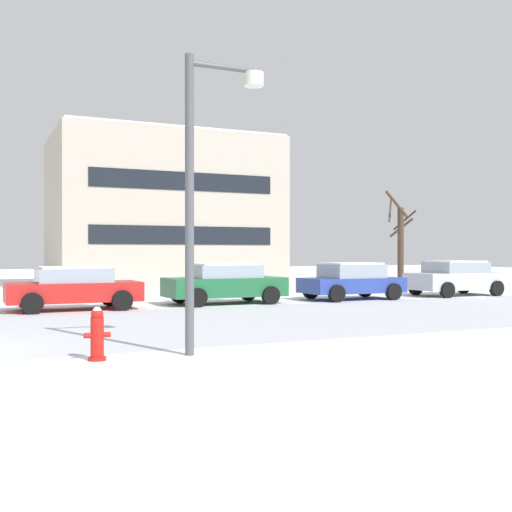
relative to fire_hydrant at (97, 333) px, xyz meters
name	(u,v)px	position (x,y,z in m)	size (l,w,h in m)	color
fire_hydrant	(97,333)	(0.00, 0.00, 0.00)	(0.44, 0.30, 0.90)	red
street_lamp	(204,172)	(1.85, -0.12, 2.80)	(1.50, 0.36, 5.31)	#4C4F54
parked_car_red	(74,287)	(0.94, 9.62, 0.26)	(4.10, 2.10, 1.37)	red
parked_car_green	(224,283)	(6.14, 9.89, 0.28)	(4.18, 2.19, 1.43)	#1E6038
parked_car_blue	(352,281)	(11.34, 9.74, 0.27)	(3.93, 2.14, 1.42)	#283D93
parked_car_silver	(456,278)	(16.54, 9.80, 0.30)	(4.10, 2.18, 1.46)	silver
tree_far_mid	(400,243)	(16.57, 13.62, 1.81)	(1.62, 1.61, 4.76)	#423326
building_far_right	(162,212)	(7.46, 22.86, 3.58)	(11.59, 8.46, 8.07)	#B2A899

